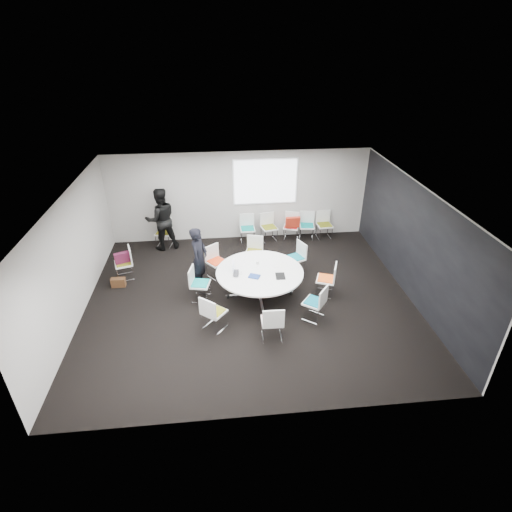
{
  "coord_description": "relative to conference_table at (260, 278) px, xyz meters",
  "views": [
    {
      "loc": [
        -0.68,
        -8.16,
        5.84
      ],
      "look_at": [
        0.2,
        0.4,
        1.0
      ],
      "focal_mm": 28.0,
      "sensor_mm": 36.0,
      "label": 1
    }
  ],
  "objects": [
    {
      "name": "notebook_black",
      "position": [
        0.47,
        -0.28,
        0.21
      ],
      "size": [
        0.23,
        0.31,
        0.02
      ],
      "primitive_type": "cube",
      "rotation": [
        0.0,
        0.0,
        -0.04
      ],
      "color": "black",
      "rests_on": "conference_table"
    },
    {
      "name": "chair_ring_e",
      "position": [
        -1.48,
        0.02,
        -0.26
      ],
      "size": [
        0.54,
        0.54,
        0.88
      ],
      "rotation": [
        0.0,
        0.0,
        4.5
      ],
      "color": "silver",
      "rests_on": "ground"
    },
    {
      "name": "chair_back_a",
      "position": [
        -0.05,
        3.03,
        -0.26
      ],
      "size": [
        0.47,
        0.46,
        0.88
      ],
      "rotation": [
        0.0,
        0.0,
        3.16
      ],
      "color": "silver",
      "rests_on": "ground"
    },
    {
      "name": "red_jacket",
      "position": [
        1.34,
        2.83,
        0.17
      ],
      "size": [
        0.45,
        0.17,
        0.36
      ],
      "primitive_type": "cube",
      "rotation": [
        0.17,
        0.0,
        0.03
      ],
      "color": "#B12815",
      "rests_on": "chair_back_c"
    },
    {
      "name": "chair_ring_g",
      "position": [
        0.09,
        -1.6,
        -0.26
      ],
      "size": [
        0.47,
        0.46,
        0.88
      ],
      "rotation": [
        0.0,
        0.0,
        6.26
      ],
      "color": "silver",
      "rests_on": "ground"
    },
    {
      "name": "papers_front",
      "position": [
        0.68,
        -0.12,
        0.2
      ],
      "size": [
        0.35,
        0.3,
        0.0
      ],
      "primitive_type": "cube",
      "rotation": [
        0.0,
        0.0,
        -0.33
      ],
      "color": "white",
      "rests_on": "conference_table"
    },
    {
      "name": "chair_ring_b",
      "position": [
        1.1,
        1.05,
        -0.26
      ],
      "size": [
        0.59,
        0.6,
        0.88
      ],
      "rotation": [
        0.0,
        0.0,
        1.98
      ],
      "color": "silver",
      "rests_on": "ground"
    },
    {
      "name": "projection_screen",
      "position": [
        0.54,
        3.35,
        1.32
      ],
      "size": [
        1.9,
        0.03,
        1.35
      ],
      "primitive_type": "cube",
      "color": "white",
      "rests_on": "room_shell"
    },
    {
      "name": "chair_ring_f",
      "position": [
        -1.15,
        -1.15,
        -0.26
      ],
      "size": [
        0.64,
        0.64,
        0.88
      ],
      "rotation": [
        0.0,
        0.0,
        5.6
      ],
      "color": "silver",
      "rests_on": "ground"
    },
    {
      "name": "laptop",
      "position": [
        -0.54,
        -0.06,
        0.21
      ],
      "size": [
        0.24,
        0.35,
        0.03
      ],
      "primitive_type": "imported",
      "rotation": [
        0.0,
        0.0,
        1.49
      ],
      "color": "#333338",
      "rests_on": "conference_table"
    },
    {
      "name": "chair_back_e",
      "position": [
        2.43,
        3.06,
        -0.26
      ],
      "size": [
        0.49,
        0.48,
        0.88
      ],
      "rotation": [
        0.0,
        0.0,
        3.21
      ],
      "color": "silver",
      "rests_on": "ground"
    },
    {
      "name": "person_back",
      "position": [
        -2.65,
        2.87,
        0.43
      ],
      "size": [
        1.12,
        0.98,
        1.93
      ],
      "primitive_type": "imported",
      "rotation": [
        0.0,
        0.0,
        3.46
      ],
      "color": "black",
      "rests_on": "ground"
    },
    {
      "name": "cup",
      "position": [
        -0.02,
        0.35,
        0.24
      ],
      "size": [
        0.08,
        0.08,
        0.09
      ],
      "primitive_type": "cylinder",
      "color": "white",
      "rests_on": "conference_table"
    },
    {
      "name": "chair_back_d",
      "position": [
        1.86,
        3.06,
        -0.26
      ],
      "size": [
        0.53,
        0.52,
        0.88
      ],
      "rotation": [
        0.0,
        0.0,
        2.97
      ],
      "color": "silver",
      "rests_on": "ground"
    },
    {
      "name": "phone",
      "position": [
        0.46,
        -0.39,
        0.2
      ],
      "size": [
        0.15,
        0.1,
        0.01
      ],
      "primitive_type": "cube",
      "rotation": [
        0.0,
        0.0,
        0.25
      ],
      "color": "black",
      "rests_on": "conference_table"
    },
    {
      "name": "brown_bag",
      "position": [
        -3.64,
        0.81,
        -0.41
      ],
      "size": [
        0.36,
        0.16,
        0.24
      ],
      "primitive_type": "cube",
      "rotation": [
        0.0,
        0.0,
        0.0
      ],
      "color": "#472A16",
      "rests_on": "ground"
    },
    {
      "name": "laptop_lid",
      "position": [
        -0.63,
        0.13,
        0.33
      ],
      "size": [
        0.05,
        0.3,
        0.22
      ],
      "primitive_type": "cube",
      "rotation": [
        0.0,
        0.0,
        1.44
      ],
      "color": "silver",
      "rests_on": "conference_table"
    },
    {
      "name": "chair_back_b",
      "position": [
        0.64,
        3.06,
        -0.26
      ],
      "size": [
        0.55,
        0.54,
        0.88
      ],
      "rotation": [
        0.0,
        0.0,
        3.38
      ],
      "color": "silver",
      "rests_on": "ground"
    },
    {
      "name": "person_main",
      "position": [
        -1.48,
        0.61,
        0.3
      ],
      "size": [
        0.58,
        0.71,
        1.67
      ],
      "primitive_type": "imported",
      "rotation": [
        0.0,
        0.0,
        1.23
      ],
      "color": "black",
      "rests_on": "ground"
    },
    {
      "name": "room_shell",
      "position": [
        -0.17,
        -0.11,
        0.87
      ],
      "size": [
        8.08,
        7.08,
        2.88
      ],
      "color": "black",
      "rests_on": "ground"
    },
    {
      "name": "chair_ring_h",
      "position": [
        1.16,
        -1.02,
        -0.26
      ],
      "size": [
        0.64,
        0.64,
        0.88
      ],
      "rotation": [
        0.0,
        0.0,
        7.2
      ],
      "color": "silver",
      "rests_on": "ground"
    },
    {
      "name": "chair_person_back",
      "position": [
        -2.65,
        3.04,
        -0.26
      ],
      "size": [
        0.53,
        0.53,
        0.88
      ],
      "rotation": [
        0.0,
        0.0,
        2.96
      ],
      "color": "silver",
      "rests_on": "ground"
    },
    {
      "name": "chair_ring_a",
      "position": [
        1.67,
        -0.09,
        -0.26
      ],
      "size": [
        0.58,
        0.59,
        0.88
      ],
      "rotation": [
        0.0,
        0.0,
        1.2
      ],
      "color": "silver",
      "rests_on": "ground"
    },
    {
      "name": "chair_back_c",
      "position": [
        1.35,
        3.06,
        -0.26
      ],
      "size": [
        0.58,
        0.57,
        0.88
      ],
      "rotation": [
        0.0,
        0.0,
        2.82
      ],
      "color": "silver",
      "rests_on": "ground"
    },
    {
      "name": "chair_ring_d",
      "position": [
        -1.05,
        1.06,
        -0.26
      ],
      "size": [
        0.64,
        0.64,
        0.88
      ],
      "rotation": [
        0.0,
        0.0,
        3.79
      ],
      "color": "silver",
      "rests_on": "ground"
    },
    {
      "name": "chair_ring_c",
      "position": [
        0.0,
        1.49,
        -0.26
      ],
      "size": [
        0.57,
        0.56,
        0.88
      ],
      "rotation": [
        0.0,
        0.0,
        2.85
      ],
      "color": "silver",
      "rests_on": "ground"
    },
    {
      "name": "chair_spare_left",
      "position": [
        -3.52,
        1.24,
        -0.26
      ],
      "size": [
        0.56,
        0.57,
        0.88
      ],
      "rotation": [
        0.0,
        0.0,
        1.86
      ],
      "color": "silver",
      "rests_on": "ground"
    },
    {
      "name": "tablet_folio",
      "position": [
        -0.16,
        -0.23,
        0.21
      ],
      "size": [
        0.32,
        0.29,
        0.03
      ],
      "primitive_type": "cube",
      "rotation": [
        0.0,
        0.0,
        -0.43
      ],
      "color": "navy",
      "rests_on": "conference_table"
    },
    {
      "name": "conference_table",
      "position": [
        0.0,
        0.0,
        0.0
      ],
      "size": [
        2.15,
        2.15,
        0.73
      ],
      "color": "silver",
      "rests_on": "ground"
    },
    {
      "name": "papers_right",
      "position": [
        0.52,
        0.21,
        0.2
      ],
      "size": [
        0.36,
        0.36,
        0.0
      ],
      "primitive_type": "cube",
      "rotation": [
        0.0,
        0.0,
        0.75
      ],
      "color": "silver",
      "rests_on": "conference_table"
    },
    {
      "name": "maroon_bag",
      "position": [
        -3.53,
        1.24,
        0.09
      ],
      "size": [
        0.42,
        0.28,
        0.28
      ],
      "primitive_type": "cube",
      "rotation": [
        0.0,
        0.0,
        0.4
      ],
      "color": "#541631",
      "rests_on": "chair_spare_left"
    }
  ]
}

